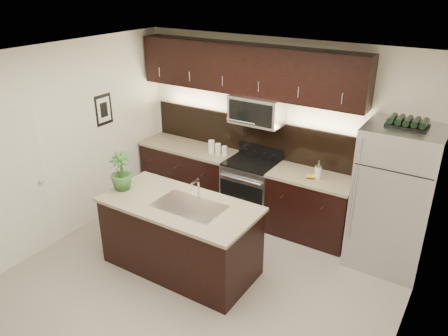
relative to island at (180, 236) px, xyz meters
name	(u,v)px	position (x,y,z in m)	size (l,w,h in m)	color
ground	(202,280)	(0.38, -0.10, -0.47)	(4.50, 4.50, 0.00)	gray
room_walls	(188,153)	(0.27, -0.13, 1.22)	(4.52, 4.02, 2.71)	silver
counter_run	(239,186)	(-0.08, 1.59, 0.00)	(3.51, 0.65, 0.94)	black
upper_fixtures	(248,77)	(-0.05, 1.74, 1.67)	(3.49, 0.40, 1.66)	black
island	(180,236)	(0.00, 0.00, 0.00)	(1.96, 0.96, 0.94)	black
sink_faucet	(189,205)	(0.15, 0.01, 0.48)	(0.84, 0.50, 0.28)	silver
refrigerator	(394,198)	(2.18, 1.53, 0.46)	(0.90, 0.81, 1.87)	#B2B2B7
wine_rack	(408,122)	(2.18, 1.53, 1.45)	(0.46, 0.29, 0.11)	black
plant	(121,171)	(-0.85, -0.08, 0.72)	(0.28, 0.28, 0.50)	#2E5C24
canisters	(216,148)	(-0.47, 1.56, 0.56)	(0.31, 0.11, 0.21)	silver
french_press	(318,172)	(1.17, 1.54, 0.57)	(0.09, 0.09, 0.26)	silver
bananas	(309,176)	(1.05, 1.51, 0.50)	(0.19, 0.15, 0.06)	gold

